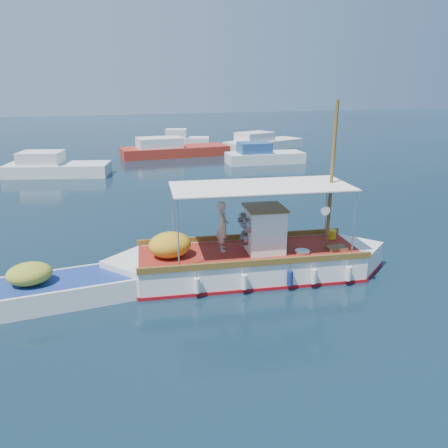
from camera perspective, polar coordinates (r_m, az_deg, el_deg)
name	(u,v)px	position (r m, az deg, el deg)	size (l,w,h in m)	color
ground	(251,266)	(14.65, 3.56, -5.44)	(160.00, 160.00, 0.00)	black
fishing_caique	(248,261)	(13.72, 3.10, -4.88)	(8.97, 3.43, 5.53)	white
dinghy	(58,291)	(13.09, -20.83, -8.18)	(5.72, 1.82, 1.40)	white
bg_boat_nw	(55,168)	(31.15, -21.25, 6.80)	(7.01, 4.07, 1.80)	silver
bg_boat_n	(172,150)	(37.51, -6.82, 9.53)	(9.00, 3.06, 1.80)	#A52A1B
bg_boat_ne	(263,157)	(34.04, 5.08, 8.76)	(6.07, 2.72, 1.80)	silver
bg_boat_e	(262,144)	(41.76, 4.99, 10.42)	(8.30, 4.99, 1.80)	silver
bg_boat_far_n	(182,140)	(44.22, -5.47, 10.81)	(5.34, 3.40, 1.80)	silver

